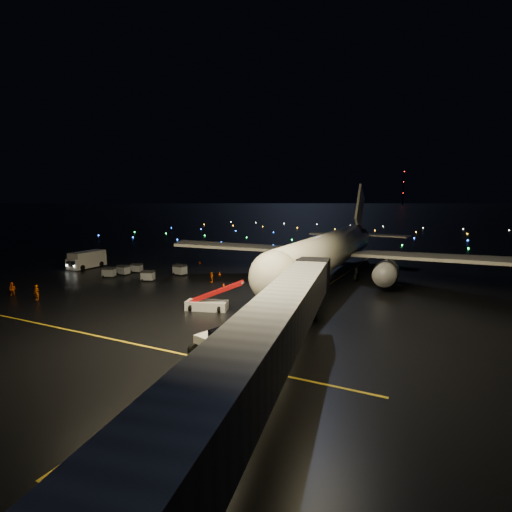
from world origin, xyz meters
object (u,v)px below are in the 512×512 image
object	(u,v)px
crew_a	(37,292)
crew_b	(13,289)
pushback_tug	(221,343)
baggage_cart_3	(137,268)
baggage_cart_1	(148,276)
baggage_cart_2	(109,272)
baggage_cart_4	(123,270)
crew_c	(212,277)
belt_loader	(207,296)
baggage_cart_0	(180,270)
airliner	(335,229)
service_truck	(88,260)

from	to	relation	value
crew_a	crew_b	size ratio (longest dim) A/B	1.06
pushback_tug	baggage_cart_3	distance (m)	40.68
baggage_cart_1	pushback_tug	bearing A→B (deg)	-56.83
crew_b	baggage_cart_2	world-z (taller)	crew_b
pushback_tug	baggage_cart_3	bearing A→B (deg)	158.95
baggage_cart_4	crew_c	bearing A→B (deg)	8.20
belt_loader	baggage_cart_2	xyz separation A→B (m)	(-24.79, 8.96, -0.88)
crew_b	baggage_cart_0	xyz separation A→B (m)	(10.60, 21.49, -0.04)
baggage_cart_0	baggage_cart_1	size ratio (longest dim) A/B	1.09
crew_a	crew_c	distance (m)	23.37
airliner	crew_c	bearing A→B (deg)	-144.09
crew_a	baggage_cart_0	distance (m)	22.19
baggage_cart_1	baggage_cart_2	size ratio (longest dim) A/B	0.99
airliner	crew_a	world-z (taller)	airliner
crew_c	baggage_cart_4	distance (m)	16.64
pushback_tug	baggage_cart_0	xyz separation A→B (m)	(-24.10, 26.22, -0.18)
baggage_cart_4	baggage_cart_1	bearing A→B (deg)	-13.13
service_truck	crew_c	distance (m)	27.28
service_truck	crew_b	world-z (taller)	service_truck
crew_c	baggage_cart_4	size ratio (longest dim) A/B	0.85
pushback_tug	baggage_cart_4	size ratio (longest dim) A/B	2.35
belt_loader	baggage_cart_2	distance (m)	26.37
crew_c	baggage_cart_1	world-z (taller)	baggage_cart_1
crew_c	baggage_cart_0	bearing A→B (deg)	-161.47
crew_c	baggage_cart_1	distance (m)	10.04
belt_loader	service_truck	world-z (taller)	belt_loader
crew_a	baggage_cart_4	xyz separation A→B (m)	(-2.73, 17.40, -0.17)
belt_loader	baggage_cart_2	bearing A→B (deg)	143.18
service_truck	baggage_cart_0	size ratio (longest dim) A/B	4.11
crew_c	baggage_cart_3	world-z (taller)	crew_c
crew_a	baggage_cart_3	size ratio (longest dim) A/B	1.09
crew_c	baggage_cart_3	xyz separation A→B (m)	(-16.06, 1.15, -0.04)
airliner	baggage_cart_3	xyz separation A→B (m)	(-31.54, -11.06, -7.01)
pushback_tug	baggage_cart_2	size ratio (longest dim) A/B	2.33
baggage_cart_0	baggage_cart_4	world-z (taller)	baggage_cart_0
crew_a	baggage_cart_4	size ratio (longest dim) A/B	1.03
crew_b	baggage_cart_4	size ratio (longest dim) A/B	0.98
crew_a	crew_b	distance (m)	4.68
airliner	crew_b	world-z (taller)	airliner
baggage_cart_2	baggage_cart_4	size ratio (longest dim) A/B	1.01
pushback_tug	baggage_cart_1	distance (m)	32.54
pushback_tug	baggage_cart_1	bearing A→B (deg)	158.35
crew_c	baggage_cart_2	distance (m)	17.52
belt_loader	crew_c	bearing A→B (deg)	103.73
baggage_cart_2	crew_c	bearing A→B (deg)	-6.05
airliner	baggage_cart_1	distance (m)	30.27
baggage_cart_1	airliner	bearing A→B (deg)	13.69
baggage_cart_0	baggage_cart_1	bearing A→B (deg)	-96.37
crew_a	baggage_cart_2	size ratio (longest dim) A/B	1.03
baggage_cart_2	baggage_cart_4	distance (m)	2.73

